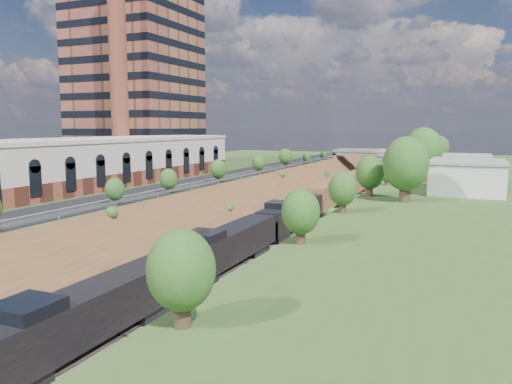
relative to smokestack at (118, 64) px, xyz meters
name	(u,v)px	position (x,y,z in m)	size (l,w,h in m)	color
ground	(12,365)	(36.00, -56.00, -25.00)	(400.00, 400.00, 0.00)	#6B665B
platform_left	(148,185)	(3.00, 4.00, -22.50)	(44.00, 180.00, 5.00)	#395824
embankment_left	(253,205)	(25.00, 4.00, -25.00)	(7.07, 180.00, 7.07)	brown
embankment_right	(380,213)	(47.00, 4.00, -25.00)	(7.07, 180.00, 7.07)	brown
rail_left_track	(298,207)	(33.40, 4.00, -24.91)	(1.58, 180.00, 0.18)	gray
rail_right_track	(328,209)	(38.60, 4.00, -24.91)	(1.58, 180.00, 0.18)	gray
road	(230,175)	(20.50, 4.00, -19.95)	(8.00, 180.00, 0.10)	black
guardrail	(250,174)	(24.60, 3.80, -19.45)	(0.10, 171.00, 0.70)	#99999E
commercial_building	(87,162)	(8.00, -18.00, -16.49)	(14.30, 62.30, 7.00)	brown
highrise_tower	(135,37)	(-8.00, 16.00, 7.88)	(22.00, 22.00, 53.90)	brown
smokestack	(118,64)	(0.00, 0.00, 0.00)	(3.20, 3.20, 40.00)	brown
overpass	(378,158)	(36.00, 66.00, -20.08)	(24.50, 8.30, 7.40)	gray
white_building_near	(467,177)	(59.50, -4.00, -18.00)	(9.00, 12.00, 4.00)	silver
white_building_far	(465,167)	(59.00, 18.00, -18.20)	(8.00, 10.00, 3.60)	silver
tree_right_large	(406,164)	(53.00, -16.00, -15.62)	(5.25, 5.25, 7.61)	#473323
tree_left_crest	(89,192)	(24.20, -36.00, -17.96)	(2.45, 2.45, 3.55)	#473323
freight_train	(348,185)	(38.60, 18.35, -22.41)	(3.02, 154.14, 4.55)	black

